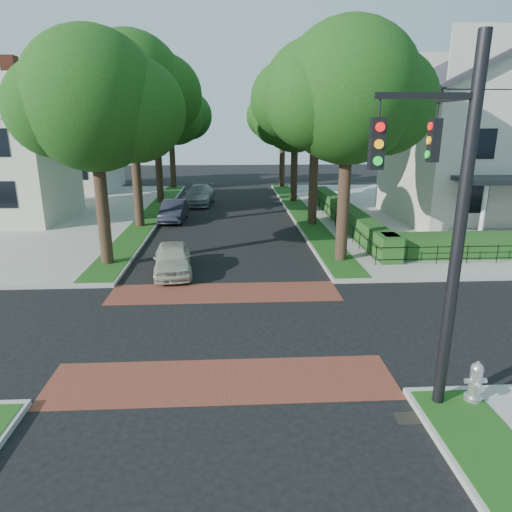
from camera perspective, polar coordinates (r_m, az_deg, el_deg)
The scene contains 24 objects.
ground at distance 15.14m, azimuth -4.07°, elevation -8.93°, with size 120.00×120.00×0.00m, color black.
sidewalk_ne at distance 38.43m, azimuth 27.00°, elevation 5.01°, with size 30.00×30.00×0.15m, color gray.
crosswalk_far at distance 18.08m, azimuth -3.93°, elevation -4.59°, with size 9.00×2.20×0.01m, color brown.
crosswalk_near at distance 12.32m, azimuth -4.28°, elevation -15.27°, with size 9.00×2.20×0.01m, color brown.
storm_drain at distance 11.53m, azimuth 18.71°, elevation -18.64°, with size 0.65×0.45×0.01m, color black.
grass_strip_ne at distance 33.77m, azimuth 5.63°, elevation 5.52°, with size 1.60×29.80×0.02m, color #1B4413.
grass_strip_nw at distance 33.87m, azimuth -12.82°, elevation 5.23°, with size 1.60×29.80×0.02m, color #1B4413.
tree_right_near at distance 21.62m, azimuth 11.71°, elevation 19.14°, with size 7.75×6.67×10.66m.
tree_right_mid at distance 29.46m, azimuth 7.68°, elevation 19.19°, with size 8.25×7.09×11.22m.
tree_right_far at distance 38.28m, azimuth 5.04°, elevation 16.96°, with size 7.25×6.23×9.74m.
tree_right_back at distance 47.22m, azimuth 3.48°, elevation 17.30°, with size 7.50×6.45×10.20m.
tree_left_near at distance 21.70m, azimuth -19.32°, elevation 17.62°, with size 7.50×6.45×10.20m.
tree_left_mid at distance 29.55m, azimuth -15.13°, elevation 19.48°, with size 8.00×6.88×11.48m.
tree_left_far at distance 38.34m, azimuth -12.23°, elevation 16.99°, with size 7.00×6.02×9.86m.
tree_left_back at distance 47.28m, azimuth -10.52°, elevation 17.24°, with size 7.75×6.66×10.44m.
hedge_main_road at distance 30.17m, azimuth 11.16°, elevation 5.13°, with size 1.00×18.00×1.20m, color #214819.
fence_main_road at distance 30.01m, azimuth 9.66°, elevation 4.86°, with size 0.06×18.00×0.90m, color black, non-canonical shape.
house_victorian at distance 34.24m, azimuth 27.90°, elevation 13.80°, with size 13.00×13.05×12.48m.
house_left_far at distance 48.36m, azimuth -22.84°, elevation 13.44°, with size 10.00×9.00×10.14m.
traffic_signal at distance 10.49m, azimuth 22.88°, elevation 5.48°, with size 2.17×2.00×8.00m.
parked_car_front at distance 20.47m, azimuth -10.40°, elevation -0.32°, with size 1.60×3.98×1.36m, color #BABBA9.
parked_car_middle at distance 31.61m, azimuth -10.22°, elevation 5.60°, with size 1.49×4.26×1.40m, color #212332.
parked_car_rear at distance 37.88m, azimuth -7.10°, elevation 7.58°, with size 2.14×5.26×1.53m, color gray.
fire_hydrant at distance 12.17m, azimuth 25.75°, elevation -14.03°, with size 0.51×0.50×1.01m.
Camera 1 is at (0.32, -13.69, 6.45)m, focal length 32.00 mm.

